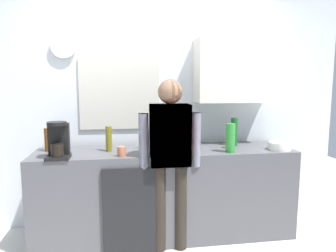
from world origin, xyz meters
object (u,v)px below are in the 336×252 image
object	(u,v)px
bottle_olive_oil	(109,139)
bottle_red_vinegar	(179,136)
cup_blue_mug	(177,145)
cup_yellow_cup	(229,144)
coffee_maker	(58,142)
bottle_dark_sauce	(146,140)
person_guest	(170,151)
bottle_amber_beer	(47,140)
person_at_sink	(170,151)
mixing_bowl	(280,146)
dish_soap	(191,143)
cup_terracotta_mug	(122,151)
bottle_green_wine	(234,132)
bottle_clear_soda	(230,138)

from	to	relation	value
bottle_olive_oil	bottle_red_vinegar	world-z (taller)	bottle_olive_oil
cup_blue_mug	cup_yellow_cup	size ratio (longest dim) A/B	1.18
coffee_maker	cup_yellow_cup	world-z (taller)	coffee_maker
bottle_dark_sauce	cup_yellow_cup	xyz separation A→B (m)	(0.85, -0.10, -0.05)
person_guest	bottle_amber_beer	bearing A→B (deg)	17.24
bottle_dark_sauce	person_at_sink	distance (m)	0.42
mixing_bowl	cup_blue_mug	bearing A→B (deg)	171.83
cup_blue_mug	cup_yellow_cup	xyz separation A→B (m)	(0.54, 0.01, -0.01)
person_at_sink	person_guest	world-z (taller)	same
cup_blue_mug	dish_soap	size ratio (longest dim) A/B	0.56
person_at_sink	bottle_olive_oil	bearing A→B (deg)	146.43
cup_terracotta_mug	mixing_bowl	bearing A→B (deg)	1.58
bottle_dark_sauce	dish_soap	distance (m)	0.45
cup_yellow_cup	bottle_green_wine	bearing A→B (deg)	51.54
bottle_clear_soda	coffee_maker	bearing A→B (deg)	179.82
cup_yellow_cup	mixing_bowl	distance (m)	0.50
bottle_olive_oil	dish_soap	size ratio (longest dim) A/B	1.39
bottle_amber_beer	cup_yellow_cup	bearing A→B (deg)	-4.27
bottle_amber_beer	bottle_clear_soda	bearing A→B (deg)	-10.27
mixing_bowl	dish_soap	size ratio (longest dim) A/B	1.22
bottle_amber_beer	cup_terracotta_mug	distance (m)	0.80
person_guest	bottle_red_vinegar	bearing A→B (deg)	-73.24
mixing_bowl	person_at_sink	distance (m)	1.14
bottle_clear_soda	person_at_sink	size ratio (longest dim) A/B	0.17
bottle_green_wine	cup_blue_mug	size ratio (longest dim) A/B	3.00
bottle_dark_sauce	person_at_sink	xyz separation A→B (m)	(0.19, -0.37, -0.04)
dish_soap	person_guest	xyz separation A→B (m)	(-0.24, -0.22, -0.03)
bottle_clear_soda	bottle_green_wine	bearing A→B (deg)	63.52
bottle_dark_sauce	person_guest	xyz separation A→B (m)	(0.19, -0.37, -0.04)
bottle_green_wine	cup_terracotta_mug	size ratio (longest dim) A/B	3.26
dish_soap	person_at_sink	distance (m)	0.33
bottle_dark_sauce	bottle_green_wine	distance (m)	0.95
bottle_clear_soda	bottle_green_wine	distance (m)	0.35
bottle_olive_oil	cup_blue_mug	size ratio (longest dim) A/B	2.50
bottle_clear_soda	bottle_olive_oil	world-z (taller)	bottle_clear_soda
bottle_olive_oil	bottle_green_wine	distance (m)	1.32
bottle_clear_soda	bottle_amber_beer	bearing A→B (deg)	169.73
bottle_amber_beer	bottle_dark_sauce	bearing A→B (deg)	-2.24
bottle_green_wine	dish_soap	xyz separation A→B (m)	(-0.52, -0.18, -0.07)
dish_soap	cup_blue_mug	bearing A→B (deg)	160.56
bottle_dark_sauce	cup_yellow_cup	bearing A→B (deg)	-6.59
bottle_olive_oil	cup_blue_mug	bearing A→B (deg)	-4.06
coffee_maker	bottle_dark_sauce	xyz separation A→B (m)	(0.81, 0.28, -0.06)
bottle_green_wine	person_guest	world-z (taller)	person_guest
cup_terracotta_mug	dish_soap	xyz separation A→B (m)	(0.68, 0.15, 0.03)
coffee_maker	dish_soap	size ratio (longest dim) A/B	1.83
bottle_red_vinegar	bottle_dark_sauce	bearing A→B (deg)	-166.08
bottle_olive_oil	person_at_sink	xyz separation A→B (m)	(0.56, -0.31, -0.08)
bottle_red_vinegar	person_guest	bearing A→B (deg)	-109.96
cup_blue_mug	cup_yellow_cup	world-z (taller)	cup_blue_mug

